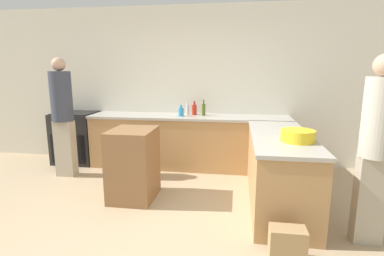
# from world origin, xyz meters

# --- Properties ---
(ground_plane) EXTENTS (14.00, 14.00, 0.00)m
(ground_plane) POSITION_xyz_m (0.00, 0.00, 0.00)
(ground_plane) COLOR tan
(wall_back) EXTENTS (8.00, 0.06, 2.70)m
(wall_back) POSITION_xyz_m (0.00, 2.46, 1.35)
(wall_back) COLOR silver
(wall_back) RESTS_ON ground_plane
(counter_back) EXTENTS (3.32, 0.66, 0.88)m
(counter_back) POSITION_xyz_m (0.00, 2.12, 0.44)
(counter_back) COLOR tan
(counter_back) RESTS_ON ground_plane
(counter_peninsula) EXTENTS (0.69, 1.91, 0.88)m
(counter_peninsula) POSITION_xyz_m (1.31, 0.86, 0.44)
(counter_peninsula) COLOR tan
(counter_peninsula) RESTS_ON ground_plane
(range_oven) EXTENTS (0.73, 0.63, 0.90)m
(range_oven) POSITION_xyz_m (-2.03, 2.12, 0.45)
(range_oven) COLOR black
(range_oven) RESTS_ON ground_plane
(island_table) EXTENTS (0.54, 0.64, 0.90)m
(island_table) POSITION_xyz_m (-0.50, 0.77, 0.45)
(island_table) COLOR brown
(island_table) RESTS_ON ground_plane
(mixing_bowl) EXTENTS (0.36, 0.36, 0.13)m
(mixing_bowl) POSITION_xyz_m (1.44, 0.52, 0.95)
(mixing_bowl) COLOR yellow
(mixing_bowl) RESTS_ON counter_peninsula
(hot_sauce_bottle) EXTENTS (0.08, 0.08, 0.23)m
(hot_sauce_bottle) POSITION_xyz_m (0.08, 2.23, 0.98)
(hot_sauce_bottle) COLOR red
(hot_sauce_bottle) RESTS_ON counter_back
(dish_soap_bottle) EXTENTS (0.09, 0.09, 0.18)m
(dish_soap_bottle) POSITION_xyz_m (-0.12, 2.06, 0.96)
(dish_soap_bottle) COLOR #338CBF
(dish_soap_bottle) RESTS_ON counter_back
(olive_oil_bottle) EXTENTS (0.06, 0.06, 0.26)m
(olive_oil_bottle) POSITION_xyz_m (0.24, 2.18, 0.99)
(olive_oil_bottle) COLOR #475B1E
(olive_oil_bottle) RESTS_ON counter_back
(vinegar_bottle_clear) EXTENTS (0.06, 0.06, 0.22)m
(vinegar_bottle_clear) POSITION_xyz_m (-0.05, 2.27, 0.97)
(vinegar_bottle_clear) COLOR silver
(vinegar_bottle_clear) RESTS_ON counter_back
(person_by_range) EXTENTS (0.32, 0.32, 1.81)m
(person_by_range) POSITION_xyz_m (-1.83, 1.42, 1.00)
(person_by_range) COLOR #ADA38E
(person_by_range) RESTS_ON ground_plane
(person_at_peninsula) EXTENTS (0.28, 0.28, 1.78)m
(person_at_peninsula) POSITION_xyz_m (2.05, 0.13, 0.99)
(person_at_peninsula) COLOR #ADA38E
(person_at_peninsula) RESTS_ON ground_plane
(paper_bag) EXTENTS (0.31, 0.18, 0.32)m
(paper_bag) POSITION_xyz_m (1.25, -0.30, 0.16)
(paper_bag) COLOR #A88456
(paper_bag) RESTS_ON ground_plane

